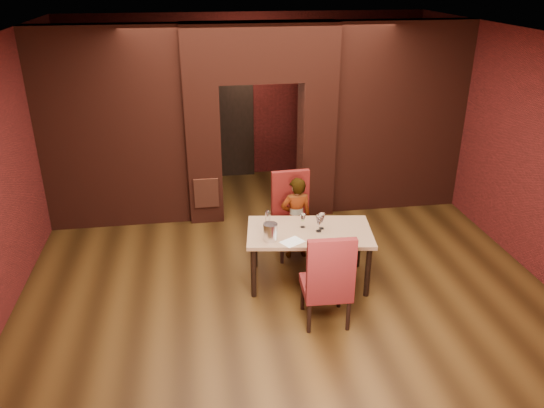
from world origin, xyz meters
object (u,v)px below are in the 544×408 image
Objects in this scene: chair_far at (294,216)px; wine_glass_a at (303,221)px; person_seated at (296,218)px; wine_bucket at (270,232)px; wine_glass_c at (319,224)px; chair_near at (326,276)px; dining_table at (309,256)px; wine_glass_b at (322,221)px; potted_plant at (353,232)px; water_bottle at (268,220)px.

chair_far is 0.70m from wine_glass_a.
wine_bucket is (-0.51, -0.88, 0.26)m from person_seated.
chair_far reaches higher than wine_glass_c.
wine_glass_c is at bearing 11.79° from wine_bucket.
dining_table is at bearing -86.94° from chair_near.
dining_table is at bearing -168.37° from wine_glass_b.
person_seated is at bearing -165.25° from potted_plant.
water_bottle is at bearing 171.76° from wine_glass_b.
wine_glass_b is at bearing 54.32° from wine_glass_c.
dining_table is at bearing -89.78° from chair_far.
person_seated is (-0.04, 0.70, 0.24)m from dining_table.
wine_glass_b is 0.80× the size of water_bottle.
chair_near is 1.04m from wine_glass_a.
wine_glass_c is at bearing -129.26° from potted_plant.
person_seated reaches higher than water_bottle.
chair_near is 1.59m from person_seated.
water_bottle is (-0.71, 0.10, 0.03)m from wine_glass_b.
water_bottle is at bearing 87.73° from wine_bucket.
potted_plant is at bearing -113.83° from chair_near.
wine_bucket reaches higher than potted_plant.
chair_far is (-0.06, 0.77, 0.24)m from dining_table.
chair_far is at bearing 62.40° from wine_bucket.
chair_far is at bearing 52.66° from water_bottle.
potted_plant is (0.99, 0.84, -0.67)m from wine_glass_a.
water_bottle is (-0.48, -0.63, 0.28)m from chair_far.
wine_glass_c is at bearing -125.68° from wine_glass_b.
water_bottle is (-0.54, 0.14, 0.52)m from dining_table.
wine_glass_b is 0.09m from wine_glass_c.
water_bottle reaches higher than wine_glass_a.
wine_bucket is (-0.50, -0.95, 0.26)m from chair_far.
wine_glass_c reaches higher than potted_plant.
water_bottle is 0.70× the size of potted_plant.
chair_near is at bearing -91.73° from chair_far.
water_bottle is (-0.47, 0.02, 0.04)m from wine_glass_a.
wine_bucket is at bearing -49.49° from chair_near.
person_seated is 4.64× the size of water_bottle.
wine_bucket is (-0.55, -0.18, 0.50)m from dining_table.
chair_near reaches higher than wine_bucket.
wine_glass_c is at bearing -94.59° from chair_near.
chair_near is 5.41× the size of wine_bucket.
chair_far is 3.20× the size of potted_plant.
dining_table reaches higher than potted_plant.
potted_plant is (1.46, 0.82, -0.71)m from water_bottle.
chair_near reaches higher than potted_plant.
chair_near is 2.11m from potted_plant.
chair_far is 6.52× the size of wine_glass_a.
dining_table is 0.76m from wine_bucket.
chair_far reaches higher than wine_glass_b.
wine_glass_c is 0.83× the size of water_bottle.
wine_glass_a is (-0.03, -0.58, 0.24)m from person_seated.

